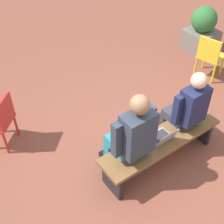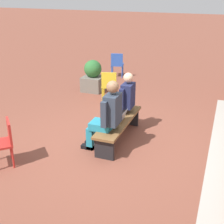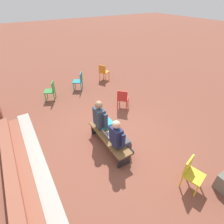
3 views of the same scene
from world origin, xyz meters
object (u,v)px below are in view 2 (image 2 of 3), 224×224
(plastic_chair_near_bench_right, at_px, (109,84))
(planter, at_px, (93,77))
(person_student, at_px, (123,100))
(plastic_chair_foreground, at_px, (117,63))
(laptop, at_px, (119,118))
(plastic_chair_far_right, at_px, (4,140))
(bench, at_px, (119,124))
(person_adult, at_px, (107,115))

(plastic_chair_near_bench_right, relative_size, planter, 0.89)
(person_student, xyz_separation_m, planter, (-2.30, -1.72, -0.27))
(person_student, height_order, plastic_chair_foreground, person_student)
(laptop, height_order, plastic_chair_far_right, plastic_chair_far_right)
(bench, height_order, plastic_chair_foreground, plastic_chair_foreground)
(person_adult, distance_m, planter, 3.67)
(person_adult, bearing_deg, person_student, 179.67)
(plastic_chair_near_bench_right, height_order, planter, planter)
(plastic_chair_near_bench_right, bearing_deg, planter, -130.45)
(person_student, relative_size, person_adult, 0.93)
(laptop, height_order, plastic_chair_foreground, plastic_chair_foreground)
(plastic_chair_foreground, xyz_separation_m, plastic_chair_far_right, (6.00, 0.03, 0.00))
(plastic_chair_far_right, bearing_deg, plastic_chair_near_bench_right, 171.21)
(laptop, bearing_deg, plastic_chair_near_bench_right, -154.09)
(plastic_chair_near_bench_right, height_order, plastic_chair_far_right, same)
(plastic_chair_far_right, height_order, planter, planter)
(person_adult, distance_m, laptop, 0.53)
(bench, xyz_separation_m, person_student, (-0.46, -0.07, 0.36))
(person_student, height_order, planter, person_student)
(bench, height_order, laptop, laptop)
(bench, distance_m, plastic_chair_near_bench_right, 2.33)
(bench, bearing_deg, planter, -147.04)
(plastic_chair_foreground, bearing_deg, bench, 20.10)
(plastic_chair_foreground, bearing_deg, person_student, 21.40)
(person_adult, xyz_separation_m, plastic_chair_near_bench_right, (-2.57, -0.94, -0.27))
(bench, xyz_separation_m, plastic_chair_far_right, (1.59, -1.58, 0.13))
(bench, bearing_deg, plastic_chair_near_bench_right, -154.22)
(person_student, bearing_deg, plastic_chair_far_right, -36.49)
(person_adult, bearing_deg, laptop, 169.65)
(bench, relative_size, plastic_chair_foreground, 2.14)
(person_student, distance_m, planter, 2.89)
(person_adult, relative_size, laptop, 4.44)
(laptop, xyz_separation_m, plastic_chair_near_bench_right, (-2.11, -1.03, -0.02))
(plastic_chair_far_right, bearing_deg, person_student, 143.51)
(person_student, relative_size, plastic_chair_foreground, 1.58)
(person_student, bearing_deg, plastic_chair_foreground, -158.60)
(bench, height_order, person_adult, person_adult)
(person_adult, height_order, plastic_chair_foreground, person_adult)
(person_student, distance_m, plastic_chair_foreground, 4.25)
(person_student, relative_size, planter, 1.41)
(laptop, relative_size, plastic_chair_foreground, 0.38)
(laptop, bearing_deg, plastic_chair_far_right, -45.34)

